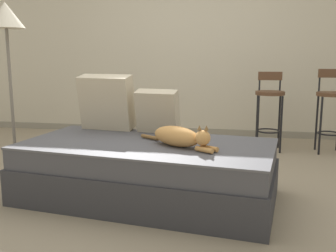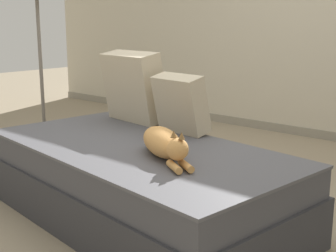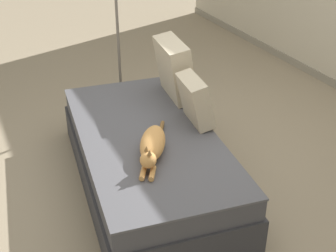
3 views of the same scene
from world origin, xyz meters
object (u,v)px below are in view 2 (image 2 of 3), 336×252
couch (138,182)px  throw_pillow_corner (133,87)px  throw_pillow_middle (181,104)px  cat (164,143)px

couch → throw_pillow_corner: bearing=136.0°
throw_pillow_corner → throw_pillow_middle: (0.49, -0.06, -0.06)m
throw_pillow_corner → throw_pillow_middle: bearing=-7.4°
throw_pillow_corner → cat: bearing=-35.7°
throw_pillow_corner → cat: 0.95m
couch → cat: (0.27, -0.08, 0.30)m
couch → cat: cat is taller
throw_pillow_middle → throw_pillow_corner: bearing=172.6°
throw_pillow_corner → throw_pillow_middle: 0.49m
throw_pillow_middle → cat: size_ratio=0.59×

